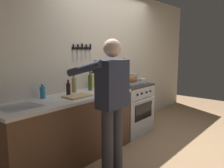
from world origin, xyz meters
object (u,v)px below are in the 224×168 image
Objects in this scene: stove at (129,108)px; cutting_board at (77,96)px; bottle_wine_red at (105,80)px; bottle_dish_soap at (43,92)px; bottle_cooking_oil at (92,82)px; stock_pot at (132,78)px; person_cook at (111,100)px; saucepan at (142,81)px; bottle_olive_oil at (90,82)px; bottle_soy_sauce at (68,89)px; bottle_vinegar at (74,85)px; roasting_pan at (132,81)px.

cutting_board is at bearing -176.43° from stove.
bottle_wine_red is at bearing 12.57° from cutting_board.
bottle_cooking_oil is at bearing 0.88° from bottle_dish_soap.
stove is 0.61m from stock_pot.
stove is at bearing -16.27° from bottle_cooking_oil.
person_cook is 1.61m from saucepan.
bottle_olive_oil reaches higher than stove.
bottle_dish_soap is (-1.68, 0.20, 0.53)m from stove.
bottle_dish_soap is at bearing -179.12° from bottle_cooking_oil.
cutting_board is 1.18× the size of bottle_olive_oil.
bottle_soy_sauce is at bearing 171.55° from saucepan.
bottle_vinegar is (-1.41, 0.07, 0.03)m from stock_pot.
roasting_pan is 1.15× the size of bottle_olive_oil.
bottle_vinegar reaches higher than bottle_cooking_oil.
person_cook is 7.78× the size of stock_pot.
bottle_cooking_oil is (-1.01, 0.09, 0.03)m from stock_pot.
roasting_pan is 0.24m from saucepan.
bottle_wine_red is (0.77, 0.17, 0.13)m from cutting_board.
bottle_olive_oil is at bearing 165.10° from saucepan.
roasting_pan reaches higher than saucepan.
bottle_soy_sauce is at bearing -179.03° from bottle_wine_red.
cutting_board is 0.51m from bottle_olive_oil.
stove is 4.53× the size of bottle_dish_soap.
bottle_cooking_oil is at bearing 163.73° from stove.
bottle_wine_red is (0.18, -0.13, 0.03)m from bottle_cooking_oil.
person_cook reaches higher than bottle_soy_sauce.
saucepan is at bearing -14.94° from bottle_vinegar.
person_cook is 1.08m from bottle_cooking_oil.
saucepan is 1.51m from cutting_board.
bottle_cooking_oil reaches higher than stove.
roasting_pan is 1.30× the size of bottle_vinegar.
bottle_vinegar reaches higher than cutting_board.
saucepan is 0.51× the size of bottle_vinegar.
bottle_olive_oil is (-0.87, 0.13, 0.58)m from stove.
bottle_vinegar is at bearing 165.57° from roasting_pan.
bottle_cooking_oil is at bearing 2.37° from bottle_vinegar.
bottle_dish_soap is 0.75× the size of bottle_cooking_oil.
bottle_vinegar reaches higher than saucepan.
roasting_pan is 0.54m from bottle_wine_red.
roasting_pan is 2.58× the size of saucepan.
roasting_pan is 0.37m from stock_pot.
bottle_soy_sauce reaches higher than stove.
roasting_pan is 1.13m from bottle_vinegar.
stock_pot is 0.65× the size of bottle_wine_red.
bottle_cooking_oil is at bearing 145.18° from bottle_wine_red.
bottle_vinegar reaches higher than stove.
bottle_wine_red reaches higher than bottle_dish_soap.
bottle_wine_red is at bearing -10.84° from bottle_vinegar.
bottle_wine_red is at bearing 161.93° from saucepan.
stock_pot is 1.62m from bottle_soy_sauce.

